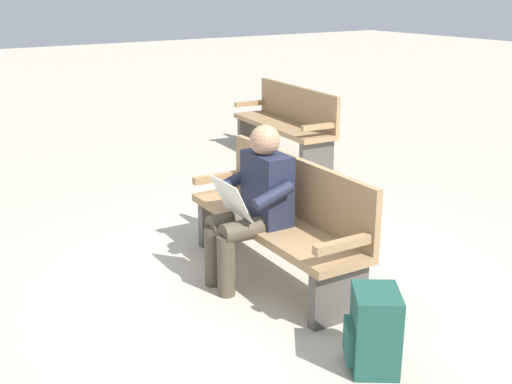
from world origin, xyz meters
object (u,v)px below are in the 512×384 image
object	(u,v)px
backpack	(374,330)
bench_near	(281,218)
person_seated	(254,201)
bench_far	(287,122)

from	to	relation	value
backpack	bench_near	bearing A→B (deg)	-12.74
backpack	person_seated	bearing A→B (deg)	-2.76
person_seated	backpack	bearing A→B (deg)	-179.73
bench_near	backpack	bearing A→B (deg)	170.29
bench_near	backpack	xyz separation A→B (m)	(-1.31, 0.30, -0.22)
bench_near	backpack	distance (m)	1.36
bench_near	person_seated	xyz separation A→B (m)	(0.02, 0.23, 0.17)
person_seated	backpack	distance (m)	1.39
person_seated	bench_near	bearing A→B (deg)	-92.48
person_seated	bench_far	distance (m)	3.65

